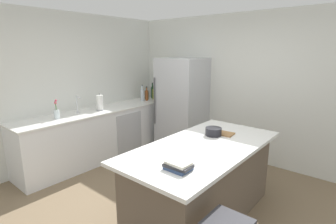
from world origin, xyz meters
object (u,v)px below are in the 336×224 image
olive_oil_bottle (154,94)px  vinegar_bottle (147,95)px  cutting_board (221,133)px  soda_bottle (142,94)px  paper_towel_roll (100,103)px  whiskey_bottle (147,95)px  cookbook_stack (178,166)px  refrigerator (182,105)px  kitchen_island (202,180)px  flower_vase (57,113)px  wine_bottle (153,92)px  sink_faucet (77,104)px  mixing_bowl (213,132)px

olive_oil_bottle → vinegar_bottle: 0.20m
cutting_board → soda_bottle: bearing=159.6°
paper_towel_roll → whiskey_bottle: (-0.10, 1.29, -0.03)m
olive_oil_bottle → cookbook_stack: (2.50, -2.35, -0.10)m
refrigerator → whiskey_bottle: refrigerator is taller
kitchen_island → vinegar_bottle: size_ratio=7.32×
refrigerator → cutting_board: bearing=-36.7°
flower_vase → wine_bottle: 2.28m
sink_faucet → whiskey_bottle: (0.00, 1.67, -0.05)m
whiskey_bottle → vinegar_bottle: 0.13m
flower_vase → cutting_board: bearing=24.0°
refrigerator → soda_bottle: 0.92m
sink_faucet → wine_bottle: bearing=90.1°
whiskey_bottle → cutting_board: whiskey_bottle is taller
refrigerator → wine_bottle: refrigerator is taller
flower_vase → vinegar_bottle: bearing=89.8°
sink_faucet → flower_vase: size_ratio=0.96×
vinegar_bottle → soda_bottle: bearing=-109.9°
sink_faucet → mixing_bowl: 2.41m
soda_bottle → mixing_bowl: size_ratio=1.65×
flower_vase → soda_bottle: soda_bottle is taller
flower_vase → vinegar_bottle: (0.01, 2.00, 0.02)m
olive_oil_bottle → cookbook_stack: size_ratio=1.15×
olive_oil_bottle → mixing_bowl: size_ratio=1.45×
flower_vase → cutting_board: size_ratio=0.89×
cutting_board → kitchen_island: bearing=-83.1°
olive_oil_bottle → whiskey_bottle: (-0.12, -0.11, -0.02)m
soda_bottle → cutting_board: (2.34, -0.87, -0.14)m
wine_bottle → whiskey_bottle: 0.19m
refrigerator → sink_faucet: 1.94m
wine_bottle → refrigerator: bearing=-9.8°
kitchen_island → cookbook_stack: (0.16, -0.69, 0.48)m
sink_faucet → wine_bottle: (-0.00, 1.86, -0.02)m
cookbook_stack → whiskey_bottle: bearing=139.3°
kitchen_island → cutting_board: bearing=96.9°
paper_towel_roll → cookbook_stack: bearing=-20.9°
sink_faucet → whiskey_bottle: size_ratio=1.06×
whiskey_bottle → cookbook_stack: (2.62, -2.25, -0.08)m
kitchen_island → olive_oil_bottle: bearing=144.5°
paper_towel_roll → mixing_bowl: bearing=2.6°
refrigerator → mixing_bowl: 1.87m
vinegar_bottle → cookbook_stack: bearing=-40.5°
sink_faucet → refrigerator: bearing=61.0°
wine_bottle → whiskey_bottle: size_ratio=1.22×
refrigerator → soda_bottle: refrigerator is taller
kitchen_island → refrigerator: size_ratio=1.15×
kitchen_island → flower_vase: size_ratio=6.73×
refrigerator → wine_bottle: bearing=170.2°
flower_vase → paper_towel_roll: bearing=89.0°
olive_oil_bottle → cookbook_stack: 3.44m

